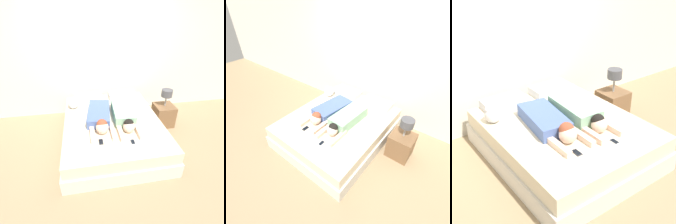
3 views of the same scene
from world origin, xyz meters
The scene contains 11 objects.
ground_plane centered at (0.00, 0.00, 0.00)m, with size 12.00×12.00×0.00m, color #9E8460.
wall_back centered at (0.00, 1.21, 1.30)m, with size 12.00×0.06×2.60m.
bed centered at (0.00, 0.00, 0.23)m, with size 1.74×2.12×0.46m.
pillow_head_left centered at (-0.38, 0.85, 0.52)m, with size 0.59×0.31×0.11m.
pillow_head_right centered at (0.38, 0.85, 0.52)m, with size 0.59×0.31×0.11m.
person_left centered at (-0.22, -0.02, 0.55)m, with size 0.48×1.13×0.24m.
person_right centered at (0.20, -0.06, 0.56)m, with size 0.39×1.08×0.22m.
cell_phone_left centered at (-0.27, -0.59, 0.47)m, with size 0.06×0.12×0.01m.
cell_phone_right centered at (0.20, -0.67, 0.47)m, with size 0.06×0.12×0.01m.
plush_toy centered at (-0.68, 0.54, 0.57)m, with size 0.21×0.21×0.22m.
nightstand centered at (1.16, 0.33, 0.27)m, with size 0.40×0.40×0.80m.
Camera 2 is at (1.62, -2.04, 2.54)m, focal length 28.00 mm.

